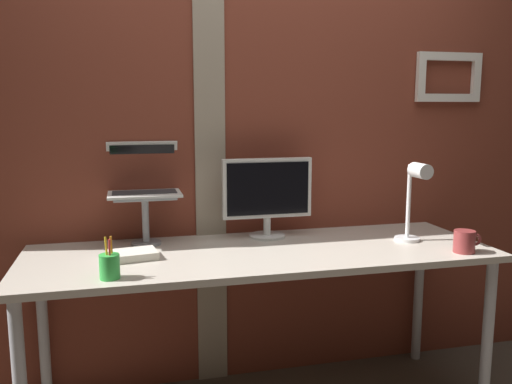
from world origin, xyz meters
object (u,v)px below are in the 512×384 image
(coffee_mug, at_px, (465,241))
(pen_cup, at_px, (110,266))
(desk_lamp, at_px, (415,193))
(laptop, at_px, (144,179))
(monitor, at_px, (267,192))

(coffee_mug, bearing_deg, pen_cup, -180.00)
(desk_lamp, bearing_deg, laptop, 163.55)
(monitor, relative_size, coffee_mug, 3.36)
(laptop, height_order, coffee_mug, laptop)
(desk_lamp, distance_m, coffee_mug, 0.31)
(laptop, distance_m, coffee_mug, 1.50)
(monitor, bearing_deg, pen_cup, -146.86)
(laptop, distance_m, desk_lamp, 1.28)
(pen_cup, xyz_separation_m, coffee_mug, (1.52, 0.00, 0.00))
(monitor, distance_m, coffee_mug, 0.93)
(monitor, height_order, desk_lamp, monitor)
(laptop, relative_size, desk_lamp, 0.87)
(coffee_mug, bearing_deg, desk_lamp, 124.53)
(laptop, height_order, pen_cup, laptop)
(monitor, xyz_separation_m, pen_cup, (-0.74, -0.49, -0.18))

